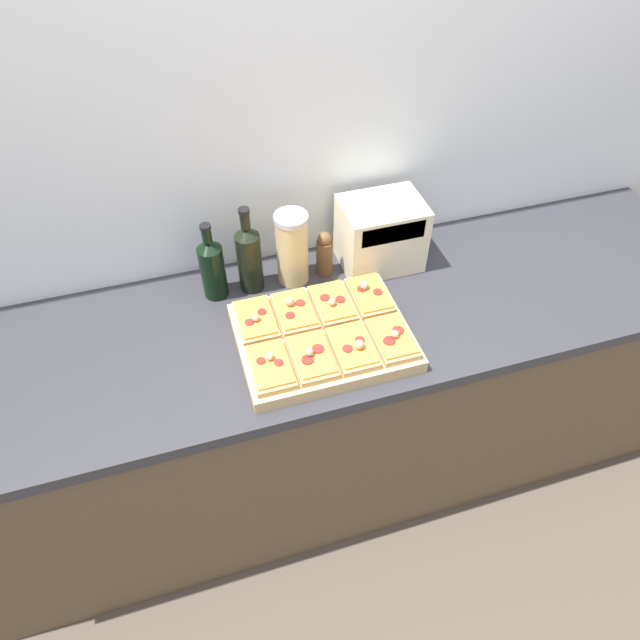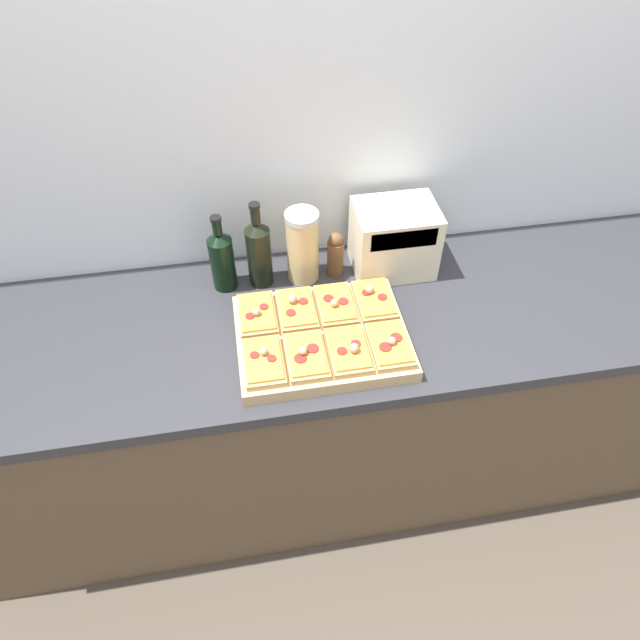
% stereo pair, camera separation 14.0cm
% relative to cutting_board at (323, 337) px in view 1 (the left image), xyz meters
% --- Properties ---
extents(ground_plane, '(12.00, 12.00, 0.00)m').
position_rel_cutting_board_xyz_m(ground_plane, '(0.06, -0.22, -0.92)').
color(ground_plane, '#4C4238').
extents(wall_back, '(6.00, 0.06, 2.50)m').
position_rel_cutting_board_xyz_m(wall_back, '(0.06, 0.46, 0.33)').
color(wall_back, silver).
rests_on(wall_back, ground_plane).
extents(kitchen_counter, '(2.63, 0.67, 0.90)m').
position_rel_cutting_board_xyz_m(kitchen_counter, '(0.06, 0.10, -0.47)').
color(kitchen_counter, brown).
rests_on(kitchen_counter, ground_plane).
extents(cutting_board, '(0.48, 0.38, 0.04)m').
position_rel_cutting_board_xyz_m(cutting_board, '(0.00, 0.00, 0.00)').
color(cutting_board, tan).
rests_on(cutting_board, kitchen_counter).
extents(pizza_slice_back_left, '(0.11, 0.17, 0.05)m').
position_rel_cutting_board_xyz_m(pizza_slice_back_left, '(-0.17, 0.09, 0.04)').
color(pizza_slice_back_left, tan).
rests_on(pizza_slice_back_left, cutting_board).
extents(pizza_slice_back_midleft, '(0.11, 0.17, 0.05)m').
position_rel_cutting_board_xyz_m(pizza_slice_back_midleft, '(-0.06, 0.09, 0.04)').
color(pizza_slice_back_midleft, tan).
rests_on(pizza_slice_back_midleft, cutting_board).
extents(pizza_slice_back_midright, '(0.11, 0.17, 0.05)m').
position_rel_cutting_board_xyz_m(pizza_slice_back_midright, '(0.06, 0.09, 0.04)').
color(pizza_slice_back_midright, tan).
rests_on(pizza_slice_back_midright, cutting_board).
extents(pizza_slice_back_right, '(0.11, 0.17, 0.05)m').
position_rel_cutting_board_xyz_m(pizza_slice_back_right, '(0.17, 0.09, 0.04)').
color(pizza_slice_back_right, tan).
rests_on(pizza_slice_back_right, cutting_board).
extents(pizza_slice_front_left, '(0.11, 0.17, 0.05)m').
position_rel_cutting_board_xyz_m(pizza_slice_front_left, '(-0.17, -0.09, 0.04)').
color(pizza_slice_front_left, tan).
rests_on(pizza_slice_front_left, cutting_board).
extents(pizza_slice_front_midleft, '(0.11, 0.17, 0.05)m').
position_rel_cutting_board_xyz_m(pizza_slice_front_midleft, '(-0.06, -0.09, 0.04)').
color(pizza_slice_front_midleft, tan).
rests_on(pizza_slice_front_midleft, cutting_board).
extents(pizza_slice_front_midright, '(0.11, 0.17, 0.06)m').
position_rel_cutting_board_xyz_m(pizza_slice_front_midright, '(0.06, -0.09, 0.04)').
color(pizza_slice_front_midright, tan).
rests_on(pizza_slice_front_midright, cutting_board).
extents(pizza_slice_front_right, '(0.11, 0.17, 0.05)m').
position_rel_cutting_board_xyz_m(pizza_slice_front_right, '(0.17, -0.09, 0.04)').
color(pizza_slice_front_right, tan).
rests_on(pizza_slice_front_right, cutting_board).
extents(olive_oil_bottle, '(0.08, 0.08, 0.26)m').
position_rel_cutting_board_xyz_m(olive_oil_bottle, '(-0.26, 0.29, 0.09)').
color(olive_oil_bottle, black).
rests_on(olive_oil_bottle, kitchen_counter).
extents(wine_bottle, '(0.08, 0.08, 0.30)m').
position_rel_cutting_board_xyz_m(wine_bottle, '(-0.15, 0.29, 0.10)').
color(wine_bottle, black).
rests_on(wine_bottle, kitchen_counter).
extents(grain_jar_tall, '(0.10, 0.10, 0.25)m').
position_rel_cutting_board_xyz_m(grain_jar_tall, '(-0.01, 0.29, 0.10)').
color(grain_jar_tall, tan).
rests_on(grain_jar_tall, kitchen_counter).
extents(pepper_mill, '(0.05, 0.05, 0.16)m').
position_rel_cutting_board_xyz_m(pepper_mill, '(0.09, 0.29, 0.06)').
color(pepper_mill, brown).
rests_on(pepper_mill, kitchen_counter).
extents(toaster_oven, '(0.28, 0.19, 0.23)m').
position_rel_cutting_board_xyz_m(toaster_oven, '(0.28, 0.29, 0.09)').
color(toaster_oven, beige).
rests_on(toaster_oven, kitchen_counter).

